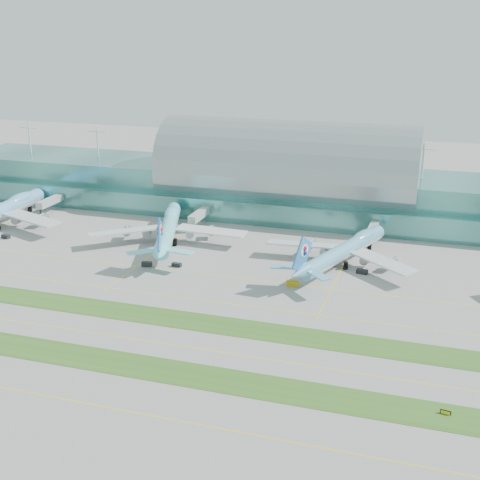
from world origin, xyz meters
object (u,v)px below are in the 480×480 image
(terminal, at_px, (288,182))
(airliner_b, at_px, (168,228))
(taxiway_sign_east, at_px, (446,412))
(airliner_c, at_px, (345,249))

(terminal, distance_m, airliner_b, 69.60)
(airliner_b, height_order, taxiway_sign_east, airliner_b)
(terminal, distance_m, airliner_c, 74.29)
(airliner_c, bearing_deg, taxiway_sign_east, -48.85)
(airliner_b, bearing_deg, airliner_c, -21.98)
(airliner_c, relative_size, taxiway_sign_east, 26.94)
(terminal, relative_size, airliner_b, 4.78)
(airliner_b, height_order, airliner_c, airliner_b)
(terminal, bearing_deg, airliner_c, -59.60)
(airliner_b, relative_size, airliner_c, 1.05)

